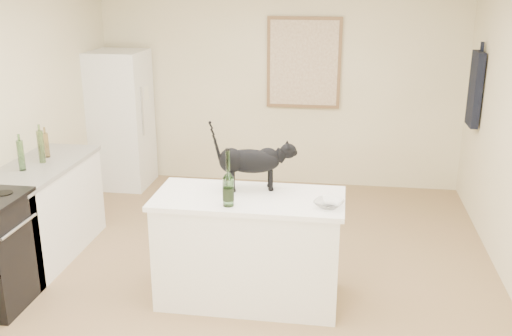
# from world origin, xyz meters

# --- Properties ---
(floor) EXTENTS (5.50, 5.50, 0.00)m
(floor) POSITION_xyz_m (0.00, 0.00, 0.00)
(floor) COLOR #92704E
(floor) RESTS_ON ground
(wall_back) EXTENTS (4.50, 0.00, 4.50)m
(wall_back) POSITION_xyz_m (0.00, 2.75, 1.30)
(wall_back) COLOR beige
(wall_back) RESTS_ON ground
(island_base) EXTENTS (1.44, 0.67, 0.86)m
(island_base) POSITION_xyz_m (0.10, -0.20, 0.43)
(island_base) COLOR white
(island_base) RESTS_ON floor
(island_top) EXTENTS (1.50, 0.70, 0.04)m
(island_top) POSITION_xyz_m (0.10, -0.20, 0.88)
(island_top) COLOR white
(island_top) RESTS_ON island_base
(left_cabinets) EXTENTS (0.60, 1.40, 0.86)m
(left_cabinets) POSITION_xyz_m (-1.95, 0.30, 0.43)
(left_cabinets) COLOR white
(left_cabinets) RESTS_ON floor
(left_countertop) EXTENTS (0.62, 1.44, 0.04)m
(left_countertop) POSITION_xyz_m (-1.95, 0.30, 0.88)
(left_countertop) COLOR gray
(left_countertop) RESTS_ON left_cabinets
(fridge) EXTENTS (0.68, 0.68, 1.70)m
(fridge) POSITION_xyz_m (-1.95, 2.35, 0.85)
(fridge) COLOR white
(fridge) RESTS_ON floor
(artwork_frame) EXTENTS (0.90, 0.03, 1.10)m
(artwork_frame) POSITION_xyz_m (0.30, 2.72, 1.55)
(artwork_frame) COLOR brown
(artwork_frame) RESTS_ON wall_back
(artwork_canvas) EXTENTS (0.82, 0.00, 1.02)m
(artwork_canvas) POSITION_xyz_m (0.30, 2.70, 1.55)
(artwork_canvas) COLOR beige
(artwork_canvas) RESTS_ON wall_back
(hanging_garment) EXTENTS (0.08, 0.34, 0.80)m
(hanging_garment) POSITION_xyz_m (2.19, 2.05, 1.40)
(hanging_garment) COLOR black
(hanging_garment) RESTS_ON wall_right
(black_cat) EXTENTS (0.64, 0.33, 0.43)m
(black_cat) POSITION_xyz_m (0.09, -0.04, 1.11)
(black_cat) COLOR black
(black_cat) RESTS_ON island_top
(wine_bottle) EXTENTS (0.09, 0.09, 0.39)m
(wine_bottle) POSITION_xyz_m (-0.02, -0.42, 1.10)
(wine_bottle) COLOR #265321
(wine_bottle) RESTS_ON island_top
(glass_bowl) EXTENTS (0.27, 0.27, 0.05)m
(glass_bowl) POSITION_xyz_m (0.73, -0.34, 0.93)
(glass_bowl) COLOR white
(glass_bowl) RESTS_ON island_top
(fridge_paper) EXTENTS (0.03, 0.13, 0.16)m
(fridge_paper) POSITION_xyz_m (-1.60, 2.38, 1.19)
(fridge_paper) COLOR white
(fridge_paper) RESTS_ON fridge
(counter_bottle_cluster) EXTENTS (0.12, 0.47, 0.30)m
(counter_bottle_cluster) POSITION_xyz_m (-1.97, 0.34, 1.04)
(counter_bottle_cluster) COLOR #2B511B
(counter_bottle_cluster) RESTS_ON left_countertop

